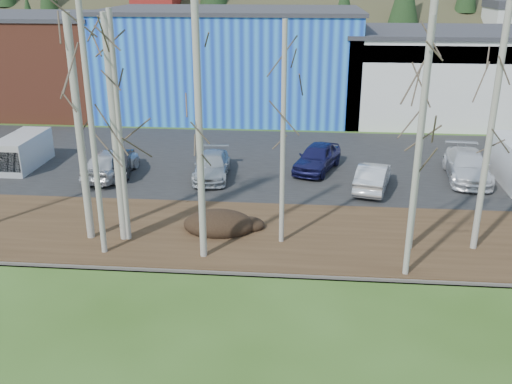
# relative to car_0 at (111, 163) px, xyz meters

# --- Properties ---
(river) EXTENTS (80.00, 8.00, 0.90)m
(river) POSITION_rel_car_0_xyz_m (10.70, -14.08, -0.94)
(river) COLOR black
(river) RESTS_ON ground
(far_bank_rocks) EXTENTS (80.00, 0.80, 0.46)m
(far_bank_rocks) POSITION_rel_car_0_xyz_m (10.70, -9.98, -0.94)
(far_bank_rocks) COLOR #47423D
(far_bank_rocks) RESTS_ON ground
(far_bank) EXTENTS (80.00, 7.00, 0.15)m
(far_bank) POSITION_rel_car_0_xyz_m (10.70, -6.78, -0.87)
(far_bank) COLOR #382616
(far_bank) RESTS_ON ground
(parking_lot) EXTENTS (80.00, 14.00, 0.14)m
(parking_lot) POSITION_rel_car_0_xyz_m (10.70, 3.72, -0.87)
(parking_lot) COLOR black
(parking_lot) RESTS_ON ground
(building_brick) EXTENTS (16.32, 12.24, 7.80)m
(building_brick) POSITION_rel_car_0_xyz_m (-13.30, 17.72, 2.96)
(building_brick) COLOR brown
(building_brick) RESTS_ON ground
(building_blue) EXTENTS (20.40, 12.24, 8.30)m
(building_blue) POSITION_rel_car_0_xyz_m (4.70, 17.72, 3.21)
(building_blue) COLOR #1941B9
(building_blue) RESTS_ON ground
(building_white) EXTENTS (18.36, 12.24, 6.80)m
(building_white) POSITION_rel_car_0_xyz_m (22.70, 17.70, 2.47)
(building_white) COLOR silver
(building_white) RESTS_ON ground
(dirt_mound) EXTENTS (3.16, 2.23, 0.62)m
(dirt_mound) POSITION_rel_car_0_xyz_m (7.08, -6.57, -0.48)
(dirt_mound) COLOR black
(dirt_mound) RESTS_ON far_bank
(birch_1) EXTENTS (0.23, 0.23, 9.48)m
(birch_1) POSITION_rel_car_0_xyz_m (3.35, -7.83, 3.95)
(birch_1) COLOR #BBB8A9
(birch_1) RESTS_ON far_bank
(birch_2) EXTENTS (0.32, 0.32, 9.34)m
(birch_2) POSITION_rel_car_0_xyz_m (3.16, -7.83, 3.88)
(birch_2) COLOR #BBB8A9
(birch_2) RESTS_ON far_bank
(birch_3) EXTENTS (0.22, 0.22, 11.65)m
(birch_3) POSITION_rel_car_0_xyz_m (2.74, -9.15, 5.03)
(birch_3) COLOR #BBB8A9
(birch_3) RESTS_ON far_bank
(birch_4) EXTENTS (0.27, 0.27, 10.18)m
(birch_4) POSITION_rel_car_0_xyz_m (6.85, -9.14, 4.30)
(birch_4) COLOR #BBB8A9
(birch_4) RESTS_ON far_bank
(birch_5) EXTENTS (0.20, 0.20, 9.11)m
(birch_5) POSITION_rel_car_0_xyz_m (9.91, -7.52, 3.76)
(birch_5) COLOR #BBB8A9
(birch_5) RESTS_ON far_bank
(birch_6) EXTENTS (0.22, 0.22, 9.44)m
(birch_6) POSITION_rel_car_0_xyz_m (14.75, -9.92, 3.93)
(birch_6) COLOR #BBB8A9
(birch_6) RESTS_ON far_bank
(birch_7) EXTENTS (0.28, 0.28, 10.31)m
(birch_7) POSITION_rel_car_0_xyz_m (15.22, -7.71, 4.36)
(birch_7) COLOR #BBB8A9
(birch_7) RESTS_ON far_bank
(birch_8) EXTENTS (0.26, 0.26, 10.07)m
(birch_8) POSITION_rel_car_0_xyz_m (17.90, -7.45, 4.24)
(birch_8) COLOR #BBB8A9
(birch_8) RESTS_ON far_bank
(birch_11) EXTENTS (0.32, 0.32, 9.34)m
(birch_11) POSITION_rel_car_0_xyz_m (1.69, -7.83, 3.88)
(birch_11) COLOR #BBB8A9
(birch_11) RESTS_ON far_bank
(car_0) EXTENTS (2.36, 4.87, 1.60)m
(car_0) POSITION_rel_car_0_xyz_m (0.00, 0.00, 0.00)
(car_0) COLOR silver
(car_0) RESTS_ON parking_lot
(car_1) EXTENTS (2.24, 4.43, 1.39)m
(car_1) POSITION_rel_car_0_xyz_m (0.20, 0.64, -0.11)
(car_1) COLOR black
(car_1) RESTS_ON parking_lot
(car_2) EXTENTS (2.13, 4.69, 1.33)m
(car_2) POSITION_rel_car_0_xyz_m (5.66, 0.39, -0.14)
(car_2) COLOR #A9AEB1
(car_2) RESTS_ON parking_lot
(car_3) EXTENTS (3.21, 4.89, 1.55)m
(car_3) POSITION_rel_car_0_xyz_m (11.54, 2.15, -0.03)
(car_3) COLOR #191A4C
(car_3) RESTS_ON parking_lot
(car_4) EXTENTS (2.45, 4.51, 1.41)m
(car_4) POSITION_rel_car_0_xyz_m (14.41, -0.78, -0.10)
(car_4) COLOR silver
(car_4) RESTS_ON parking_lot
(car_5) EXTENTS (2.60, 5.47, 1.54)m
(car_5) POSITION_rel_car_0_xyz_m (19.78, 1.35, -0.03)
(car_5) COLOR silver
(car_5) RESTS_ON parking_lot
(van_grey) EXTENTS (1.80, 4.30, 1.88)m
(van_grey) POSITION_rel_car_0_xyz_m (-5.71, 1.13, 0.14)
(van_grey) COLOR silver
(van_grey) RESTS_ON parking_lot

